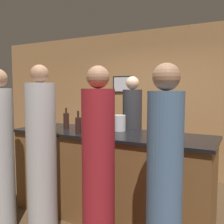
# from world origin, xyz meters

# --- Properties ---
(ground_plane) EXTENTS (14.00, 14.00, 0.00)m
(ground_plane) POSITION_xyz_m (0.00, 0.00, 0.00)
(ground_plane) COLOR #4C3823
(back_wall) EXTENTS (8.00, 0.08, 2.80)m
(back_wall) POSITION_xyz_m (-0.00, 2.00, 1.40)
(back_wall) COLOR #A37547
(back_wall) RESTS_ON ground_plane
(bar_counter) EXTENTS (2.58, 0.81, 1.10)m
(bar_counter) POSITION_xyz_m (0.00, 0.00, 0.55)
(bar_counter) COLOR brown
(bar_counter) RESTS_ON ground_plane
(bartender) EXTENTS (0.29, 0.29, 1.84)m
(bartender) POSITION_xyz_m (-0.01, 0.78, 0.87)
(bartender) COLOR #2D2D33
(bartender) RESTS_ON ground_plane
(guest_0) EXTENTS (0.32, 0.32, 1.90)m
(guest_0) POSITION_xyz_m (-0.45, -0.72, 0.89)
(guest_0) COLOR #B2B2B7
(guest_0) RESTS_ON ground_plane
(guest_1) EXTENTS (0.32, 0.32, 1.86)m
(guest_1) POSITION_xyz_m (0.27, -0.71, 0.87)
(guest_1) COLOR maroon
(guest_1) RESTS_ON ground_plane
(guest_2) EXTENTS (0.30, 0.30, 1.87)m
(guest_2) POSITION_xyz_m (-0.95, -0.85, 0.89)
(guest_2) COLOR #B2B2B7
(guest_2) RESTS_ON ground_plane
(guest_3) EXTENTS (0.29, 0.29, 1.84)m
(guest_3) POSITION_xyz_m (0.96, -0.83, 0.88)
(guest_3) COLOR #4C6B93
(guest_3) RESTS_ON ground_plane
(wine_bottle_0) EXTENTS (0.07, 0.07, 0.28)m
(wine_bottle_0) POSITION_xyz_m (-0.29, -0.24, 1.21)
(wine_bottle_0) COLOR black
(wine_bottle_0) RESTS_ON bar_counter
(wine_bottle_1) EXTENTS (0.08, 0.08, 0.29)m
(wine_bottle_1) POSITION_xyz_m (-0.66, -0.01, 1.21)
(wine_bottle_1) COLOR black
(wine_bottle_1) RESTS_ON bar_counter
(wine_bottle_2) EXTENTS (0.07, 0.07, 0.31)m
(wine_bottle_2) POSITION_xyz_m (-0.15, -0.12, 1.22)
(wine_bottle_2) COLOR black
(wine_bottle_2) RESTS_ON bar_counter
(ice_bucket) EXTENTS (0.15, 0.15, 0.21)m
(ice_bucket) POSITION_xyz_m (0.07, 0.17, 1.20)
(ice_bucket) COLOR silver
(ice_bucket) RESTS_ON bar_counter
(wine_glass_0) EXTENTS (0.06, 0.06, 0.17)m
(wine_glass_0) POSITION_xyz_m (0.91, -0.23, 1.23)
(wine_glass_0) COLOR silver
(wine_glass_0) RESTS_ON bar_counter
(wine_glass_1) EXTENTS (0.08, 0.08, 0.16)m
(wine_glass_1) POSITION_xyz_m (-0.07, 0.01, 1.22)
(wine_glass_1) COLOR silver
(wine_glass_1) RESTS_ON bar_counter
(wine_glass_2) EXTENTS (0.08, 0.08, 0.15)m
(wine_glass_2) POSITION_xyz_m (-1.13, -0.02, 1.22)
(wine_glass_2) COLOR silver
(wine_glass_2) RESTS_ON bar_counter
(wine_glass_3) EXTENTS (0.06, 0.06, 0.16)m
(wine_glass_3) POSITION_xyz_m (0.67, -0.23, 1.22)
(wine_glass_3) COLOR silver
(wine_glass_3) RESTS_ON bar_counter
(wine_glass_4) EXTENTS (0.08, 0.08, 0.17)m
(wine_glass_4) POSITION_xyz_m (-0.99, -0.12, 1.23)
(wine_glass_4) COLOR silver
(wine_glass_4) RESTS_ON bar_counter
(wine_glass_5) EXTENTS (0.06, 0.06, 0.17)m
(wine_glass_5) POSITION_xyz_m (0.80, -0.27, 1.23)
(wine_glass_5) COLOR silver
(wine_glass_5) RESTS_ON bar_counter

